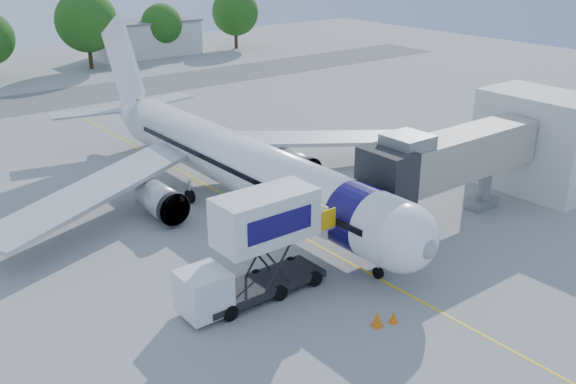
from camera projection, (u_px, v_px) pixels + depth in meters
ground at (272, 221)px, 41.43m from camera, size 160.00×160.00×0.00m
guidance_line at (272, 221)px, 41.42m from camera, size 0.15×70.00×0.01m
taxiway_strip at (49, 100)px, 72.16m from camera, size 120.00×10.00×0.01m
aircraft at (235, 161)px, 43.35m from camera, size 34.17×37.73×11.35m
jet_bridge at (444, 160)px, 39.28m from camera, size 13.90×3.20×6.60m
terminal_stub at (539, 142)px, 45.61m from camera, size 5.00×8.00×7.00m
catering_hiloader at (255, 248)px, 31.69m from camera, size 8.50×2.44×5.50m
safety_cone_a at (394, 317)px, 30.39m from camera, size 0.39×0.39×0.62m
safety_cone_b at (377, 319)px, 30.07m from camera, size 0.50×0.50×0.80m
outbuilding_right at (146, 38)px, 98.41m from camera, size 16.40×7.40×5.30m
tree_e at (86, 21)px, 86.93m from camera, size 8.37×8.37×10.67m
tree_f at (162, 24)px, 97.30m from camera, size 6.18×6.18×7.88m
tree_g at (235, 12)px, 103.73m from camera, size 7.48×7.48×9.54m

